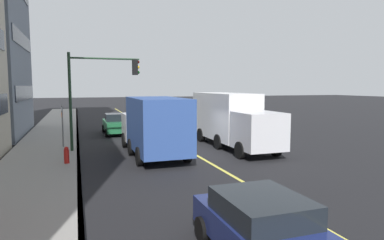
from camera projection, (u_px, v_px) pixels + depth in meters
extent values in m
plane|color=black|center=(194.00, 154.00, 18.57)|extent=(200.00, 200.00, 0.00)
cube|color=gray|center=(40.00, 163.00, 16.02)|extent=(80.00, 3.68, 0.15)
cube|color=slate|center=(78.00, 161.00, 16.59)|extent=(80.00, 0.16, 0.15)
cube|color=#D8CC4C|center=(194.00, 154.00, 18.57)|extent=(80.00, 0.16, 0.01)
cube|color=#262D38|center=(25.00, 93.00, 26.16)|extent=(8.88, 0.06, 1.10)
cube|color=#262D38|center=(22.00, 40.00, 25.76)|extent=(8.88, 0.06, 1.10)
cube|color=#1E6038|center=(117.00, 125.00, 26.37)|extent=(4.31, 1.87, 0.75)
cube|color=black|center=(117.00, 117.00, 26.27)|extent=(1.73, 1.72, 0.56)
cylinder|color=black|center=(104.00, 128.00, 27.45)|extent=(0.60, 0.22, 0.60)
cylinder|color=black|center=(126.00, 128.00, 28.04)|extent=(0.60, 0.22, 0.60)
cylinder|color=black|center=(107.00, 133.00, 24.77)|extent=(0.60, 0.22, 0.60)
cylinder|color=black|center=(131.00, 132.00, 25.36)|extent=(0.60, 0.22, 0.60)
cube|color=navy|center=(262.00, 233.00, 7.19)|extent=(3.86, 1.80, 0.64)
cube|color=black|center=(262.00, 207.00, 7.16)|extent=(2.06, 1.66, 0.49)
cylinder|color=black|center=(203.00, 229.00, 8.13)|extent=(0.60, 0.22, 0.60)
cylinder|color=black|center=(266.00, 220.00, 8.70)|extent=(0.60, 0.22, 0.60)
cube|color=silver|center=(259.00, 131.00, 17.57)|extent=(2.37, 2.22, 1.94)
cube|color=silver|center=(225.00, 115.00, 21.58)|extent=(5.95, 2.22, 2.86)
cylinder|color=black|center=(276.00, 148.00, 18.01)|extent=(0.90, 0.28, 0.90)
cylinder|color=black|center=(240.00, 150.00, 17.32)|extent=(0.90, 0.28, 0.90)
cylinder|color=black|center=(229.00, 133.00, 23.47)|extent=(0.90, 0.28, 0.90)
cylinder|color=black|center=(201.00, 135.00, 22.78)|extent=(0.90, 0.28, 0.90)
cylinder|color=black|center=(250.00, 140.00, 20.67)|extent=(0.90, 0.28, 0.90)
cylinder|color=black|center=(219.00, 142.00, 19.98)|extent=(0.90, 0.28, 0.90)
cube|color=silver|center=(144.00, 126.00, 20.86)|extent=(2.07, 2.45, 1.62)
cube|color=#2D4C93|center=(157.00, 124.00, 17.26)|extent=(5.18, 2.45, 2.70)
cylinder|color=black|center=(125.00, 140.00, 20.56)|extent=(0.90, 0.28, 0.90)
cylinder|color=black|center=(162.00, 138.00, 21.32)|extent=(0.90, 0.28, 0.90)
cylinder|color=black|center=(140.00, 156.00, 15.79)|extent=(0.90, 0.28, 0.90)
cylinder|color=black|center=(187.00, 153.00, 16.56)|extent=(0.90, 0.28, 0.90)
cylinder|color=black|center=(131.00, 147.00, 18.23)|extent=(0.90, 0.28, 0.90)
cylinder|color=black|center=(173.00, 145.00, 18.99)|extent=(0.90, 0.28, 0.90)
cylinder|color=#1E3823|center=(70.00, 103.00, 18.55)|extent=(0.16, 0.16, 5.60)
cylinder|color=#1E3823|center=(105.00, 59.00, 18.93)|extent=(0.10, 3.86, 0.10)
cube|color=black|center=(135.00, 67.00, 19.52)|extent=(0.28, 0.30, 0.90)
sphere|color=#360605|center=(138.00, 62.00, 19.55)|extent=(0.18, 0.18, 0.18)
sphere|color=gold|center=(138.00, 67.00, 19.58)|extent=(0.18, 0.18, 0.18)
sphere|color=black|center=(138.00, 72.00, 19.61)|extent=(0.18, 0.18, 0.18)
cylinder|color=slate|center=(63.00, 127.00, 19.89)|extent=(0.08, 0.08, 2.62)
cube|color=white|center=(62.00, 109.00, 19.77)|extent=(0.60, 0.02, 0.20)
cube|color=#DB5919|center=(62.00, 115.00, 19.80)|extent=(0.44, 0.02, 0.28)
cylinder|color=red|center=(67.00, 158.00, 15.70)|extent=(0.24, 0.24, 0.80)
sphere|color=red|center=(66.00, 149.00, 15.66)|extent=(0.20, 0.20, 0.20)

